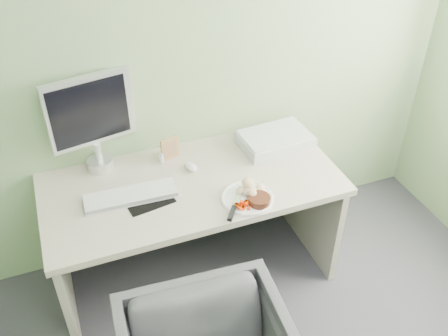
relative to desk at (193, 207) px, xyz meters
name	(u,v)px	position (x,y,z in m)	size (l,w,h in m)	color
wall_back	(165,47)	(0.00, 0.38, 0.80)	(3.50, 3.50, 0.00)	gray
desk	(193,207)	(0.00, 0.00, 0.00)	(1.60, 0.75, 0.73)	#BEB19F
plate	(247,198)	(0.22, -0.24, 0.19)	(0.27, 0.27, 0.01)	white
steak	(259,200)	(0.26, -0.30, 0.22)	(0.11, 0.11, 0.04)	black
potato_pile	(250,189)	(0.25, -0.22, 0.23)	(0.11, 0.08, 0.06)	tan
carrot_heap	(242,204)	(0.17, -0.30, 0.22)	(0.06, 0.05, 0.04)	red
steak_knife	(234,208)	(0.12, -0.30, 0.21)	(0.17, 0.24, 0.02)	silver
mousepad	(147,198)	(-0.26, -0.04, 0.18)	(0.24, 0.21, 0.00)	black
keyboard	(131,195)	(-0.34, -0.01, 0.20)	(0.47, 0.14, 0.02)	white
computer_mouse	(191,167)	(0.03, 0.11, 0.20)	(0.05, 0.10, 0.03)	white
photo_frame	(170,148)	(-0.05, 0.25, 0.25)	(0.11, 0.01, 0.14)	olive
eyedrop_bottle	(162,158)	(-0.11, 0.22, 0.22)	(0.02, 0.02, 0.07)	white
scanner	(275,140)	(0.57, 0.16, 0.21)	(0.41, 0.27, 0.06)	#B2B5BA
monitor	(92,119)	(-0.44, 0.31, 0.49)	(0.46, 0.16, 0.55)	silver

